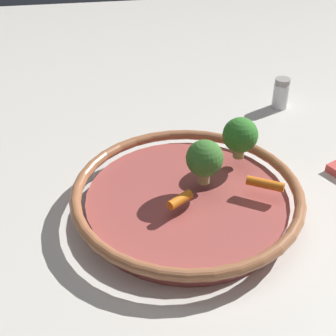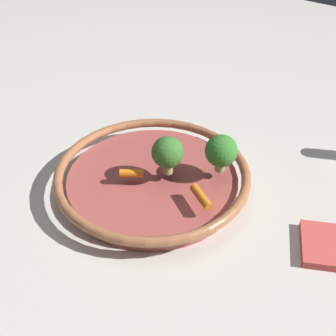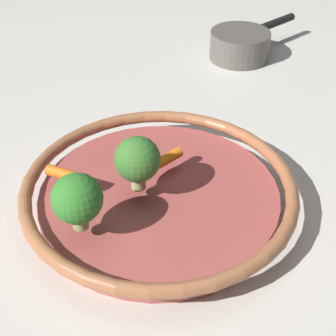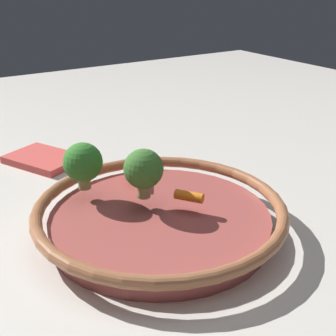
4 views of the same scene
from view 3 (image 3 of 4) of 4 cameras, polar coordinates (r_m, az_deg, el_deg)
ground_plane at (r=0.66m, az=-0.99°, el=-4.55°), size 2.32×2.32×0.00m
serving_bowl at (r=0.65m, az=-1.02°, el=-2.93°), size 0.36×0.36×0.05m
baby_carrot_right at (r=0.64m, az=-11.54°, el=-0.79°), size 0.06×0.04×0.02m
baby_carrot_back at (r=0.66m, az=0.07°, el=1.19°), size 0.04×0.04×0.01m
broccoli_floret_mid at (r=0.60m, az=-3.53°, el=0.92°), size 0.06×0.06×0.07m
broccoli_floret_edge at (r=0.55m, az=-10.38°, el=-3.54°), size 0.06×0.06×0.07m
saucepan at (r=1.05m, az=8.36°, el=13.84°), size 0.20×0.15×0.06m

